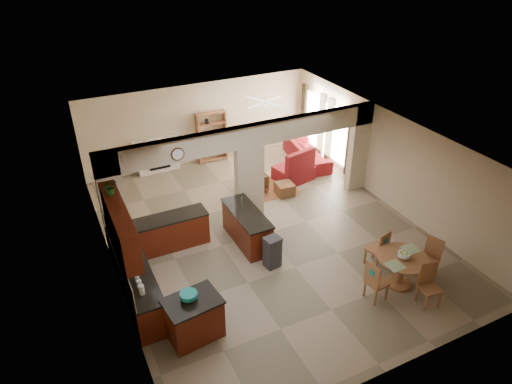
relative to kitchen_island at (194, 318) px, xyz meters
name	(u,v)px	position (x,y,z in m)	size (l,w,h in m)	color
floor	(265,233)	(2.93, 2.56, -0.48)	(10.00, 10.00, 0.00)	gray
ceiling	(267,139)	(2.93, 2.56, 2.32)	(10.00, 10.00, 0.00)	white
wall_back	(200,123)	(2.93, 7.56, 0.92)	(8.00, 8.00, 0.00)	#C2B48E
wall_front	(397,319)	(2.93, -2.44, 0.92)	(8.00, 8.00, 0.00)	#C2B48E
wall_left	(108,228)	(-1.07, 2.56, 0.92)	(10.00, 10.00, 0.00)	#C2B48E
wall_right	(388,159)	(6.93, 2.56, 0.92)	(10.00, 10.00, 0.00)	#C2B48E
partition_left_pier	(113,204)	(-0.77, 3.56, 0.92)	(0.60, 0.25, 2.80)	#C2B48E
partition_center_pier	(249,182)	(2.93, 3.56, 0.62)	(0.80, 0.25, 2.20)	#C2B48E
partition_right_pier	(358,148)	(6.63, 3.56, 0.92)	(0.60, 0.25, 2.80)	#C2B48E
partition_header	(249,136)	(2.93, 3.56, 2.02)	(8.00, 0.25, 0.60)	#C2B48E
kitchen_counter	(148,258)	(-0.33, 2.31, -0.01)	(2.52, 3.29, 1.48)	#450E07
upper_cabinets	(120,225)	(-0.89, 1.76, 1.44)	(0.35, 2.40, 0.90)	#450E07
peninsula	(247,227)	(2.33, 2.45, -0.02)	(0.70, 1.85, 0.91)	#450E07
wall_clock	(178,154)	(0.93, 3.41, 1.97)	(0.34, 0.34, 0.03)	#502F1A
rug	(269,189)	(4.13, 4.66, -0.47)	(1.60, 1.30, 0.01)	brown
fireplace	(158,155)	(1.33, 7.39, 0.14)	(1.60, 0.35, 1.20)	beige
shelving_unit	(212,137)	(3.28, 7.38, 0.42)	(1.00, 0.32, 1.80)	brown
window_a	(340,137)	(6.90, 4.86, 0.72)	(0.02, 0.90, 1.90)	white
window_b	(313,120)	(6.90, 6.56, 0.72)	(0.02, 0.90, 1.90)	white
glazed_door	(326,132)	(6.90, 5.71, 0.57)	(0.02, 0.70, 2.10)	white
drape_a_left	(350,144)	(6.86, 4.26, 0.72)	(0.10, 0.28, 2.30)	#3B1F17
drape_a_right	(329,131)	(6.86, 5.46, 0.72)	(0.10, 0.28, 2.30)	#3B1F17
drape_b_left	(321,126)	(6.86, 5.96, 0.72)	(0.10, 0.28, 2.30)	#3B1F17
drape_b_right	(304,115)	(6.86, 7.16, 0.72)	(0.10, 0.28, 2.30)	#3B1F17
ceiling_fan	(265,102)	(4.43, 5.56, 2.08)	(1.00, 1.00, 0.10)	white
kitchen_island	(194,318)	(0.00, 0.00, 0.00)	(1.18, 0.91, 0.95)	#450E07
teal_bowl	(189,296)	(-0.04, 0.06, 0.55)	(0.35, 0.35, 0.16)	#13847C
trash_can	(272,253)	(2.45, 1.26, -0.09)	(0.36, 0.31, 0.77)	#2A2B2D
dining_table	(401,266)	(4.80, -0.63, 0.04)	(1.16, 1.16, 0.79)	brown
fruit_bowl	(404,255)	(4.80, -0.64, 0.39)	(0.29, 0.29, 0.15)	#80AD25
sofa	(307,153)	(6.23, 5.81, -0.13)	(0.94, 2.40, 0.70)	maroon
chaise	(293,173)	(5.17, 4.90, -0.25)	(1.16, 0.95, 0.46)	maroon
armchair	(255,182)	(3.69, 4.79, -0.16)	(0.67, 0.69, 0.63)	maroon
ottoman	(285,189)	(4.42, 4.15, -0.29)	(0.52, 0.52, 0.38)	maroon
plant	(110,187)	(-0.89, 2.33, 2.06)	(0.30, 0.26, 0.34)	#134815
chair_north	(380,247)	(4.79, 0.13, 0.08)	(0.51, 0.51, 1.02)	brown
chair_east	(430,256)	(5.65, -0.67, 0.08)	(0.53, 0.53, 1.02)	brown
chair_south	(428,282)	(4.94, -1.33, 0.08)	(0.48, 0.48, 1.02)	brown
chair_west	(375,280)	(3.93, -0.76, 0.08)	(0.46, 0.46, 1.02)	brown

